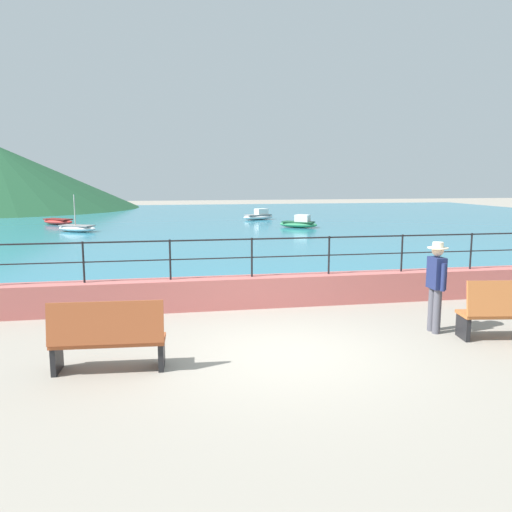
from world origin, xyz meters
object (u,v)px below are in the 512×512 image
Objects in this scene: bench_far at (509,310)px; boat_4 at (299,223)px; boat_0 at (77,228)px; person_walking at (436,282)px; boat_2 at (259,216)px; boat_1 at (58,221)px; bench_main at (108,337)px.

bench_far is 0.73× the size of boat_4.
boat_0 is 1.02× the size of boat_4.
bench_far reaches higher than boat_4.
bench_far is 23.33m from boat_0.
boat_2 is at bearing 86.56° from person_walking.
boat_1 is at bearing 116.34° from bench_far.
boat_4 is at bearing 82.00° from person_walking.
boat_1 is (-11.50, 24.74, -0.72)m from person_walking.
bench_main is at bearing -105.52° from boat_2.
person_walking reaches higher than boat_2.
boat_2 is (0.49, 26.83, -0.23)m from bench_far.
person_walking is at bearing -65.06° from boat_1.
boat_4 is at bearing 0.06° from boat_0.
boat_1 is 0.96× the size of boat_2.
person_walking is 0.72× the size of boat_0.
person_walking is 0.73× the size of boat_4.
boat_1 is (-12.59, 25.43, -0.30)m from bench_far.
boat_4 is at bearing -18.17° from boat_1.
bench_far is at bearing -32.34° from person_walking.
person_walking reaches higher than bench_far.
bench_main is 0.72× the size of boat_4.
bench_main is 0.99× the size of person_walking.
bench_main is at bearing -177.72° from bench_far.
boat_2 is at bearing 101.52° from boat_4.
person_walking is 0.74× the size of boat_1.
boat_0 is at bearing 99.96° from bench_main.
bench_far reaches higher than boat_2.
boat_2 and boat_4 have the same top height.
bench_main reaches higher than boat_1.
bench_far is at bearing 2.28° from bench_main.
boat_0 is 5.07m from boat_1.
person_walking is 27.30m from boat_1.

